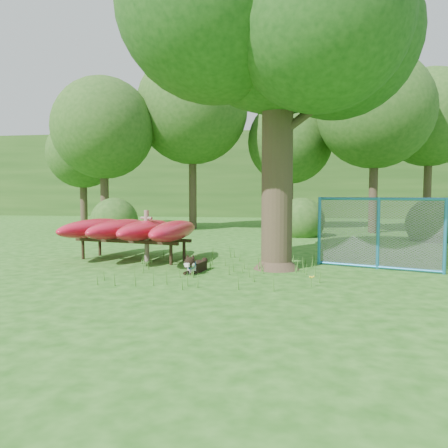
# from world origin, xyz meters

# --- Properties ---
(ground) EXTENTS (80.00, 80.00, 0.00)m
(ground) POSITION_xyz_m (0.00, 0.00, 0.00)
(ground) COLOR #195110
(ground) RESTS_ON ground
(oak_tree) EXTENTS (6.44, 5.66, 8.44)m
(oak_tree) POSITION_xyz_m (1.27, 1.51, 5.63)
(oak_tree) COLOR #382B1E
(oak_tree) RESTS_ON ground
(wooden_post) EXTENTS (0.34, 0.20, 1.25)m
(wooden_post) POSITION_xyz_m (-1.85, 2.08, 0.66)
(wooden_post) COLOR #6D6052
(wooden_post) RESTS_ON ground
(kayak_rack) EXTENTS (3.21, 3.44, 1.01)m
(kayak_rack) POSITION_xyz_m (-2.27, 2.22, 0.77)
(kayak_rack) COLOR black
(kayak_rack) RESTS_ON ground
(husky_dog) EXTENTS (0.35, 0.95, 0.43)m
(husky_dog) POSITION_xyz_m (-0.35, 0.75, 0.15)
(husky_dog) COLOR black
(husky_dog) RESTS_ON ground
(fence_section) EXTENTS (2.56, 1.00, 2.63)m
(fence_section) POSITION_xyz_m (3.52, 1.81, 0.79)
(fence_section) COLOR teal
(fence_section) RESTS_ON ground
(wildflower_clump) EXTENTS (0.10, 0.10, 0.21)m
(wildflower_clump) POSITION_xyz_m (2.01, -0.34, 0.17)
(wildflower_clump) COLOR #427C28
(wildflower_clump) RESTS_ON ground
(bg_tree_a) EXTENTS (4.40, 4.40, 6.70)m
(bg_tree_a) POSITION_xyz_m (-6.50, 10.00, 4.48)
(bg_tree_a) COLOR #382B1E
(bg_tree_a) RESTS_ON ground
(bg_tree_b) EXTENTS (5.20, 5.20, 8.22)m
(bg_tree_b) POSITION_xyz_m (-3.00, 12.00, 5.61)
(bg_tree_b) COLOR #382B1E
(bg_tree_b) RESTS_ON ground
(bg_tree_c) EXTENTS (4.00, 4.00, 6.12)m
(bg_tree_c) POSITION_xyz_m (1.50, 13.00, 4.11)
(bg_tree_c) COLOR #382B1E
(bg_tree_c) RESTS_ON ground
(bg_tree_d) EXTENTS (4.80, 4.80, 7.50)m
(bg_tree_d) POSITION_xyz_m (5.00, 11.00, 5.08)
(bg_tree_d) COLOR #382B1E
(bg_tree_d) RESTS_ON ground
(bg_tree_e) EXTENTS (4.60, 4.60, 7.55)m
(bg_tree_e) POSITION_xyz_m (8.00, 14.00, 5.23)
(bg_tree_e) COLOR #382B1E
(bg_tree_e) RESTS_ON ground
(bg_tree_f) EXTENTS (3.60, 3.60, 5.55)m
(bg_tree_f) POSITION_xyz_m (-9.00, 13.00, 3.73)
(bg_tree_f) COLOR #382B1E
(bg_tree_f) RESTS_ON ground
(shrub_left) EXTENTS (1.80, 1.80, 1.80)m
(shrub_left) POSITION_xyz_m (-5.00, 7.50, 0.00)
(shrub_left) COLOR #254C18
(shrub_left) RESTS_ON ground
(shrub_right) EXTENTS (1.80, 1.80, 1.80)m
(shrub_right) POSITION_xyz_m (6.50, 8.00, 0.00)
(shrub_right) COLOR #254C18
(shrub_right) RESTS_ON ground
(shrub_mid) EXTENTS (1.80, 1.80, 1.80)m
(shrub_mid) POSITION_xyz_m (2.00, 9.00, 0.00)
(shrub_mid) COLOR #254C18
(shrub_mid) RESTS_ON ground
(wooded_hillside) EXTENTS (80.00, 12.00, 6.00)m
(wooded_hillside) POSITION_xyz_m (0.00, 28.00, 3.00)
(wooded_hillside) COLOR #254C18
(wooded_hillside) RESTS_ON ground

